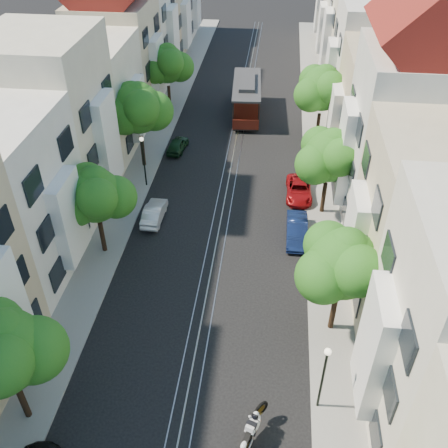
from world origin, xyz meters
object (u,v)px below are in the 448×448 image
(tree_e_d, at_px, (323,90))
(cable_car, at_px, (247,96))
(tree_e_b, at_px, (344,265))
(lamp_east, at_px, (324,370))
(tree_w_c, at_px, (139,109))
(parked_car_w_far, at_px, (178,145))
(tree_w_b, at_px, (96,196))
(parked_car_e_mid, at_px, (297,230))
(tree_w_a, at_px, (3,353))
(sportbike_rider, at_px, (253,425))
(tree_e_c, at_px, (330,157))
(parked_car_w_mid, at_px, (154,212))
(parked_car_e_far, at_px, (299,190))
(lamp_west, at_px, (143,154))
(tree_w_d, at_px, (168,65))

(tree_e_d, xyz_separation_m, cable_car, (-6.76, 4.84, -2.96))
(tree_e_b, xyz_separation_m, tree_e_d, (0.00, 22.00, 0.13))
(lamp_east, height_order, cable_car, lamp_east)
(tree_w_c, relative_size, parked_car_w_far, 2.17)
(tree_w_b, xyz_separation_m, parked_car_e_mid, (12.49, 2.83, -3.75))
(tree_e_b, xyz_separation_m, tree_w_a, (-14.40, -7.00, 0.00))
(tree_e_d, xyz_separation_m, sportbike_rider, (-3.93, -28.80, -4.01))
(tree_e_c, height_order, tree_w_a, tree_w_a)
(parked_car_w_mid, relative_size, parked_car_w_far, 1.09)
(tree_e_b, distance_m, tree_w_a, 16.01)
(cable_car, height_order, parked_car_e_far, cable_car)
(parked_car_e_mid, bearing_deg, parked_car_w_far, 132.40)
(tree_w_c, relative_size, parked_car_w_mid, 1.99)
(parked_car_e_far, relative_size, parked_car_w_mid, 1.15)
(cable_car, bearing_deg, lamp_east, -82.88)
(lamp_east, bearing_deg, parked_car_w_far, 115.11)
(tree_w_b, distance_m, tree_w_c, 11.02)
(parked_car_e_far, bearing_deg, lamp_west, 178.82)
(tree_e_d, relative_size, parked_car_e_mid, 1.73)
(tree_e_b, height_order, tree_w_d, tree_e_b)
(sportbike_rider, bearing_deg, cable_car, 115.14)
(cable_car, bearing_deg, tree_w_a, -105.93)
(sportbike_rider, height_order, parked_car_e_far, sportbike_rider)
(tree_w_a, height_order, parked_car_w_mid, tree_w_a)
(tree_w_b, distance_m, sportbike_rider, 16.16)
(lamp_west, distance_m, parked_car_e_far, 12.06)
(tree_w_d, height_order, sportbike_rider, tree_w_d)
(parked_car_w_mid, bearing_deg, sportbike_rider, 117.94)
(lamp_west, bearing_deg, parked_car_w_far, 76.73)
(tree_w_d, relative_size, parked_car_e_mid, 1.65)
(sportbike_rider, bearing_deg, lamp_west, 136.24)
(tree_w_b, height_order, lamp_east, tree_w_b)
(tree_w_b, distance_m, lamp_east, 16.81)
(parked_car_e_far, height_order, parked_car_w_mid, parked_car_w_mid)
(tree_e_b, relative_size, lamp_west, 1.61)
(tree_w_b, relative_size, parked_car_w_mid, 1.76)
(tree_e_c, xyz_separation_m, tree_w_c, (-14.40, 5.00, 0.47))
(lamp_east, height_order, parked_car_w_mid, lamp_east)
(tree_w_d, bearing_deg, lamp_west, -86.56)
(tree_e_c, bearing_deg, tree_w_b, -157.38)
(tree_e_b, bearing_deg, parked_car_w_mid, 143.50)
(tree_w_d, bearing_deg, tree_w_a, -90.00)
(tree_e_b, distance_m, parked_car_w_mid, 15.46)
(tree_w_b, relative_size, cable_car, 0.73)
(tree_w_c, bearing_deg, tree_w_a, -90.00)
(tree_w_c, bearing_deg, parked_car_e_mid, -33.18)
(tree_w_c, bearing_deg, tree_w_d, 90.00)
(tree_w_a, distance_m, parked_car_e_mid, 19.82)
(tree_e_d, xyz_separation_m, parked_car_e_far, (-1.72, -9.05, -4.30))
(parked_car_w_far, bearing_deg, tree_e_c, 153.07)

